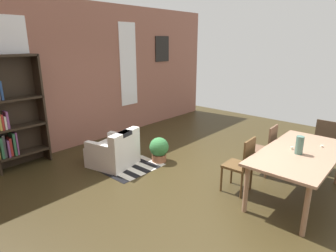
{
  "coord_description": "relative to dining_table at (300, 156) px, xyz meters",
  "views": [
    {
      "loc": [
        -3.59,
        -2.24,
        2.41
      ],
      "look_at": [
        0.24,
        1.17,
        0.87
      ],
      "focal_mm": 30.15,
      "sensor_mm": 36.0,
      "label": 1
    }
  ],
  "objects": [
    {
      "name": "framed_picture",
      "position": [
        1.92,
        4.68,
        1.5
      ],
      "size": [
        0.56,
        0.03,
        0.72
      ],
      "primitive_type": "cube",
      "color": "black"
    },
    {
      "name": "tealight_candle_0",
      "position": [
        0.43,
        -0.19,
        0.09
      ],
      "size": [
        0.04,
        0.04,
        0.03
      ],
      "primitive_type": "cylinder",
      "color": "silver",
      "rests_on": "dining_table"
    },
    {
      "name": "window_pane_0",
      "position": [
        -2.2,
        4.68,
        1.11
      ],
      "size": [
        0.55,
        0.02,
        2.14
      ],
      "primitive_type": "cube",
      "color": "white"
    },
    {
      "name": "potted_plant_by_shelf",
      "position": [
        -0.44,
        2.6,
        -0.43
      ],
      "size": [
        0.4,
        0.4,
        0.51
      ],
      "color": "#9E6042",
      "rests_on": "ground"
    },
    {
      "name": "tealight_candle_1",
      "position": [
        0.01,
        0.14,
        0.1
      ],
      "size": [
        0.04,
        0.04,
        0.04
      ],
      "primitive_type": "cylinder",
      "color": "silver",
      "rests_on": "dining_table"
    },
    {
      "name": "striped_rug",
      "position": [
        -1.03,
        2.88,
        -0.69
      ],
      "size": [
        1.11,
        1.01,
        0.01
      ],
      "color": "black",
      "rests_on": "ground"
    },
    {
      "name": "dining_chair_head_right",
      "position": [
        1.41,
        -0.0,
        -0.18
      ],
      "size": [
        0.41,
        0.41,
        0.95
      ],
      "color": "#403022",
      "rests_on": "ground"
    },
    {
      "name": "dining_chair_far_right",
      "position": [
        0.47,
        0.73,
        -0.18
      ],
      "size": [
        0.42,
        0.42,
        0.95
      ],
      "color": "brown",
      "rests_on": "ground"
    },
    {
      "name": "bookshelf_tall",
      "position": [
        -2.5,
        4.51,
        0.37
      ],
      "size": [
        1.01,
        0.31,
        2.18
      ],
      "color": "#2D2319",
      "rests_on": "ground"
    },
    {
      "name": "dining_chair_far_left",
      "position": [
        -0.46,
        0.73,
        -0.18
      ],
      "size": [
        0.41,
        0.41,
        0.95
      ],
      "color": "brown",
      "rests_on": "ground"
    },
    {
      "name": "ground_plane",
      "position": [
        -0.8,
        1.08,
        -0.7
      ],
      "size": [
        10.4,
        10.4,
        0.0
      ],
      "primitive_type": "plane",
      "color": "#372D17"
    },
    {
      "name": "window_pane_1",
      "position": [
        0.6,
        4.68,
        1.11
      ],
      "size": [
        0.55,
        0.02,
        2.14
      ],
      "primitive_type": "cube",
      "color": "white"
    },
    {
      "name": "back_wall_brick",
      "position": [
        -0.8,
        4.75,
        0.95
      ],
      "size": [
        9.0,
        0.12,
        3.29
      ],
      "primitive_type": "cube",
      "color": "#986050",
      "rests_on": "ground"
    },
    {
      "name": "vase_on_table",
      "position": [
        -0.11,
        -0.0,
        0.22
      ],
      "size": [
        0.12,
        0.12,
        0.28
      ],
      "primitive_type": "cylinder",
      "color": "#4C7266",
      "rests_on": "dining_table"
    },
    {
      "name": "armchair_white",
      "position": [
        -1.17,
        3.15,
        -0.42
      ],
      "size": [
        0.96,
        0.96,
        0.75
      ],
      "color": "white",
      "rests_on": "ground"
    },
    {
      "name": "dining_table",
      "position": [
        0.0,
        0.0,
        0.0
      ],
      "size": [
        2.06,
        1.02,
        0.77
      ],
      "color": "#9F795F",
      "rests_on": "ground"
    }
  ]
}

